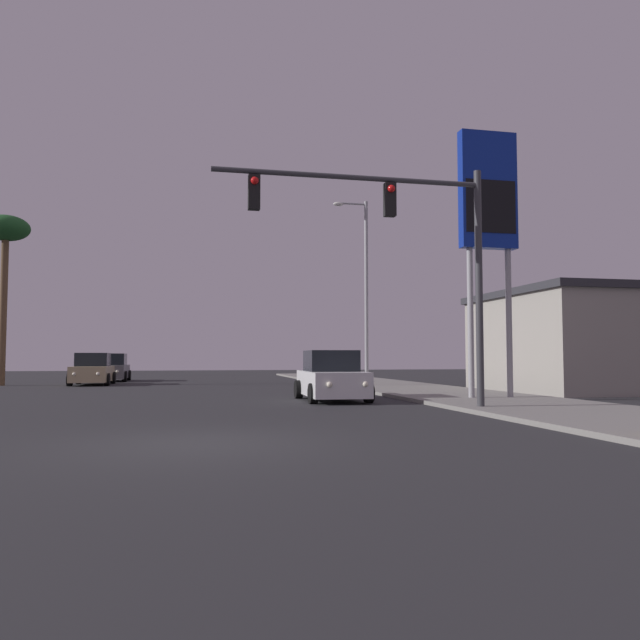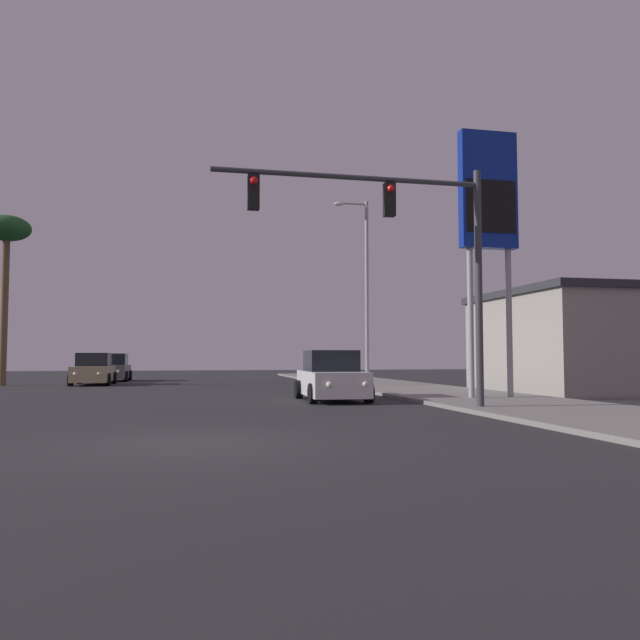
{
  "view_description": "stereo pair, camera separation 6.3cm",
  "coord_description": "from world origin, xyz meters",
  "px_view_note": "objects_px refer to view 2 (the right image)",
  "views": [
    {
      "loc": [
        -0.12,
        -10.75,
        1.45
      ],
      "look_at": [
        4.27,
        9.95,
        2.72
      ],
      "focal_mm": 35.0,
      "sensor_mm": 36.0,
      "label": 1
    },
    {
      "loc": [
        -0.06,
        -10.77,
        1.45
      ],
      "look_at": [
        4.27,
        9.95,
        2.72
      ],
      "focal_mm": 35.0,
      "sensor_mm": 36.0,
      "label": 2
    }
  ],
  "objects_px": {
    "street_lamp": "(364,282)",
    "car_grey": "(113,369)",
    "car_tan": "(94,370)",
    "car_white": "(331,378)",
    "palm_tree_mid": "(7,238)",
    "traffic_light_mast": "(405,235)",
    "gas_station_sign": "(488,205)"
  },
  "relations": [
    {
      "from": "street_lamp",
      "to": "car_grey",
      "type": "bearing_deg",
      "value": 140.41
    },
    {
      "from": "car_tan",
      "to": "street_lamp",
      "type": "relative_size",
      "value": 0.48
    },
    {
      "from": "car_tan",
      "to": "car_white",
      "type": "bearing_deg",
      "value": 123.59
    },
    {
      "from": "car_white",
      "to": "car_grey",
      "type": "bearing_deg",
      "value": -62.24
    },
    {
      "from": "car_white",
      "to": "car_tan",
      "type": "distance_m",
      "value": 17.22
    },
    {
      "from": "car_white",
      "to": "street_lamp",
      "type": "xyz_separation_m",
      "value": [
        3.64,
        8.69,
        4.36
      ]
    },
    {
      "from": "car_white",
      "to": "palm_tree_mid",
      "type": "distance_m",
      "value": 21.22
    },
    {
      "from": "palm_tree_mid",
      "to": "traffic_light_mast",
      "type": "bearing_deg",
      "value": -51.63
    },
    {
      "from": "street_lamp",
      "to": "palm_tree_mid",
      "type": "bearing_deg",
      "value": 162.47
    },
    {
      "from": "car_tan",
      "to": "street_lamp",
      "type": "bearing_deg",
      "value": 156.75
    },
    {
      "from": "street_lamp",
      "to": "palm_tree_mid",
      "type": "relative_size",
      "value": 1.02
    },
    {
      "from": "traffic_light_mast",
      "to": "gas_station_sign",
      "type": "height_order",
      "value": "gas_station_sign"
    },
    {
      "from": "traffic_light_mast",
      "to": "gas_station_sign",
      "type": "xyz_separation_m",
      "value": [
        4.21,
        3.47,
        1.89
      ]
    },
    {
      "from": "car_grey",
      "to": "traffic_light_mast",
      "type": "height_order",
      "value": "traffic_light_mast"
    },
    {
      "from": "traffic_light_mast",
      "to": "street_lamp",
      "type": "relative_size",
      "value": 0.82
    },
    {
      "from": "street_lamp",
      "to": "gas_station_sign",
      "type": "distance_m",
      "value": 10.17
    },
    {
      "from": "traffic_light_mast",
      "to": "street_lamp",
      "type": "distance_m",
      "value": 13.68
    },
    {
      "from": "car_grey",
      "to": "car_tan",
      "type": "bearing_deg",
      "value": 85.6
    },
    {
      "from": "car_white",
      "to": "gas_station_sign",
      "type": "height_order",
      "value": "gas_station_sign"
    },
    {
      "from": "gas_station_sign",
      "to": "car_white",
      "type": "bearing_deg",
      "value": 166.46
    },
    {
      "from": "car_white",
      "to": "car_tan",
      "type": "bearing_deg",
      "value": -53.79
    },
    {
      "from": "car_tan",
      "to": "traffic_light_mast",
      "type": "relative_size",
      "value": 0.58
    },
    {
      "from": "car_white",
      "to": "street_lamp",
      "type": "relative_size",
      "value": 0.48
    },
    {
      "from": "car_tan",
      "to": "palm_tree_mid",
      "type": "distance_m",
      "value": 8.22
    },
    {
      "from": "car_white",
      "to": "gas_station_sign",
      "type": "distance_m",
      "value": 7.91
    },
    {
      "from": "street_lamp",
      "to": "palm_tree_mid",
      "type": "xyz_separation_m",
      "value": [
        -17.72,
        5.6,
        2.55
      ]
    },
    {
      "from": "traffic_light_mast",
      "to": "palm_tree_mid",
      "type": "bearing_deg",
      "value": 128.37
    },
    {
      "from": "car_white",
      "to": "street_lamp",
      "type": "bearing_deg",
      "value": -110.51
    },
    {
      "from": "car_tan",
      "to": "gas_station_sign",
      "type": "distance_m",
      "value": 22.24
    },
    {
      "from": "gas_station_sign",
      "to": "street_lamp",
      "type": "bearing_deg",
      "value": 98.81
    },
    {
      "from": "car_tan",
      "to": "palm_tree_mid",
      "type": "height_order",
      "value": "palm_tree_mid"
    },
    {
      "from": "car_grey",
      "to": "palm_tree_mid",
      "type": "xyz_separation_m",
      "value": [
        -4.82,
        -5.07,
        6.91
      ]
    }
  ]
}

